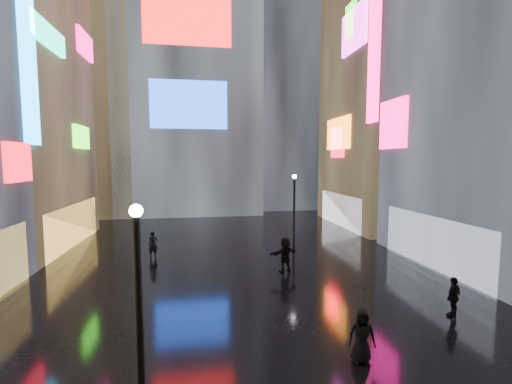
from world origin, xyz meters
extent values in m
plane|color=black|center=(0.00, 20.00, 0.00)|extent=(140.00, 140.00, 0.00)
cube|color=#FF0C21|center=(-10.85, 18.32, 6.06)|extent=(0.25, 2.24, 1.94)
cube|color=#149DFF|center=(-10.85, 20.00, 11.00)|extent=(0.25, 1.40, 8.00)
cube|color=#FFC659|center=(-11.10, 26.00, 1.50)|extent=(0.20, 10.00, 3.00)
cube|color=#3EFD1C|center=(-10.85, 27.82, 7.91)|extent=(0.25, 3.00, 1.71)
cube|color=#1AFFBE|center=(-10.85, 22.61, 13.61)|extent=(0.25, 4.84, 1.37)
cube|color=#FF0C75|center=(-10.85, 29.70, 15.31)|extent=(0.25, 3.32, 1.94)
cube|color=white|center=(11.10, 17.00, 1.50)|extent=(0.20, 9.00, 3.00)
cube|color=#FF0C75|center=(10.85, 21.12, 8.58)|extent=(0.25, 2.99, 3.26)
cube|color=#FF0C75|center=(10.85, 24.00, 14.00)|extent=(0.25, 1.40, 10.00)
cube|color=black|center=(16.00, 30.00, 14.00)|extent=(10.00, 12.00, 28.00)
cube|color=white|center=(11.10, 30.00, 1.50)|extent=(0.20, 9.00, 3.00)
cube|color=orange|center=(10.85, 30.32, 8.66)|extent=(0.25, 4.92, 2.91)
cube|color=#FF32EA|center=(10.85, 27.51, 17.02)|extent=(0.25, 4.36, 3.46)
cube|color=#FF0C21|center=(10.85, 30.44, 7.84)|extent=(0.25, 2.63, 2.87)
cube|color=#3EFD1C|center=(10.85, 28.19, 17.94)|extent=(0.25, 1.69, 2.90)
cube|color=black|center=(-3.00, 44.00, 21.00)|extent=(16.00, 14.00, 42.00)
cube|color=#FF1414|center=(-3.00, 36.90, 21.00)|extent=(9.00, 0.20, 6.00)
cube|color=#194CFF|center=(-3.00, 36.90, 12.00)|extent=(8.00, 0.20, 5.00)
cube|color=black|center=(9.00, 46.00, 17.00)|extent=(12.00, 12.00, 34.00)
cube|color=black|center=(-14.00, 42.00, 13.00)|extent=(10.00, 10.00, 26.00)
cylinder|color=black|center=(-3.42, 7.46, 2.50)|extent=(0.16, 0.16, 5.00)
sphere|color=white|center=(-3.42, 7.46, 5.05)|extent=(0.30, 0.30, 0.30)
cylinder|color=black|center=(4.41, 22.41, 2.50)|extent=(0.16, 0.16, 5.00)
sphere|color=white|center=(4.41, 22.41, 5.05)|extent=(0.30, 0.30, 0.30)
imported|color=black|center=(7.80, 11.31, 0.79)|extent=(1.01, 0.75, 1.59)
imported|color=black|center=(2.77, 9.02, 0.83)|extent=(0.92, 0.71, 1.66)
imported|color=black|center=(2.59, 17.73, 0.96)|extent=(1.87, 1.17, 1.92)
imported|color=black|center=(-4.99, 21.77, 0.84)|extent=(0.72, 0.62, 1.67)
imported|color=black|center=(2.77, 9.02, 2.07)|extent=(1.18, 1.19, 0.83)
camera|label=1|loc=(-2.04, -0.28, 6.15)|focal=24.00mm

